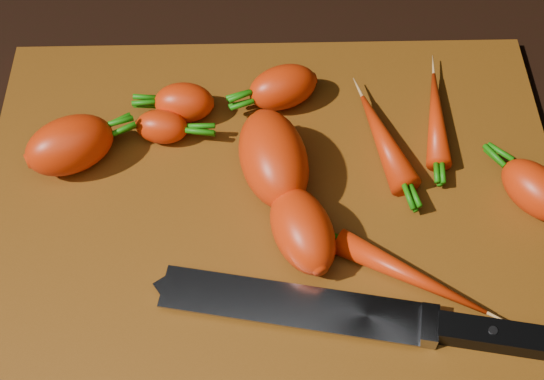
{
  "coord_description": "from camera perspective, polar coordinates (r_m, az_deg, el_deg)",
  "views": [
    {
      "loc": [
        -0.01,
        -0.35,
        0.55
      ],
      "look_at": [
        0.0,
        0.01,
        0.03
      ],
      "focal_mm": 50.0,
      "sensor_mm": 36.0,
      "label": 1
    }
  ],
  "objects": [
    {
      "name": "carrot_5",
      "position": [
        0.68,
        -8.3,
        4.73
      ],
      "size": [
        0.05,
        0.04,
        0.03
      ],
      "primitive_type": "ellipsoid",
      "rotation": [
        0.0,
        0.0,
        -0.14
      ],
      "color": "red",
      "rests_on": "cutting_board"
    },
    {
      "name": "carrot_6",
      "position": [
        0.67,
        19.25,
        -0.01
      ],
      "size": [
        0.07,
        0.08,
        0.04
      ],
      "primitive_type": "ellipsoid",
      "rotation": [
        0.0,
        0.0,
        2.2
      ],
      "color": "red",
      "rests_on": "cutting_board"
    },
    {
      "name": "carrot_0",
      "position": [
        0.67,
        -14.98,
        3.28
      ],
      "size": [
        0.09,
        0.08,
        0.05
      ],
      "primitive_type": "ellipsoid",
      "rotation": [
        0.0,
        0.0,
        0.45
      ],
      "color": "red",
      "rests_on": "cutting_board"
    },
    {
      "name": "carrot_2",
      "position": [
        0.64,
        0.11,
        2.41
      ],
      "size": [
        0.08,
        0.11,
        0.06
      ],
      "primitive_type": "ellipsoid",
      "rotation": [
        0.0,
        0.0,
        -1.36
      ],
      "color": "red",
      "rests_on": "cutting_board"
    },
    {
      "name": "cutting_board",
      "position": [
        0.65,
        0.02,
        -1.93
      ],
      "size": [
        0.5,
        0.4,
        0.01
      ],
      "primitive_type": "cube",
      "color": "brown",
      "rests_on": "ground"
    },
    {
      "name": "ground",
      "position": [
        0.66,
        0.02,
        -2.44
      ],
      "size": [
        2.0,
        2.0,
        0.01
      ],
      "primitive_type": "cube",
      "color": "black"
    },
    {
      "name": "carrot_1",
      "position": [
        0.7,
        -6.64,
        6.56
      ],
      "size": [
        0.06,
        0.04,
        0.04
      ],
      "primitive_type": "ellipsoid",
      "rotation": [
        0.0,
        0.0,
        3.11
      ],
      "color": "red",
      "rests_on": "cutting_board"
    },
    {
      "name": "carrot_3",
      "position": [
        0.61,
        2.31,
        -3.04
      ],
      "size": [
        0.07,
        0.09,
        0.05
      ],
      "primitive_type": "ellipsoid",
      "rotation": [
        0.0,
        0.0,
        1.89
      ],
      "color": "red",
      "rests_on": "cutting_board"
    },
    {
      "name": "carrot_4",
      "position": [
        0.7,
        0.83,
        7.75
      ],
      "size": [
        0.07,
        0.06,
        0.04
      ],
      "primitive_type": "ellipsoid",
      "rotation": [
        0.0,
        0.0,
        3.49
      ],
      "color": "red",
      "rests_on": "cutting_board"
    },
    {
      "name": "carrot_8",
      "position": [
        0.61,
        10.37,
        -6.36
      ],
      "size": [
        0.12,
        0.08,
        0.02
      ],
      "primitive_type": "ellipsoid",
      "rotation": [
        0.0,
        0.0,
        -0.54
      ],
      "color": "red",
      "rests_on": "cutting_board"
    },
    {
      "name": "carrot_9",
      "position": [
        0.68,
        8.4,
        3.75
      ],
      "size": [
        0.05,
        0.11,
        0.03
      ],
      "primitive_type": "ellipsoid",
      "rotation": [
        0.0,
        0.0,
        1.84
      ],
      "color": "red",
      "rests_on": "cutting_board"
    },
    {
      "name": "knife",
      "position": [
        0.59,
        3.29,
        -8.91
      ],
      "size": [
        0.33,
        0.09,
        0.02
      ],
      "rotation": [
        0.0,
        0.0,
        -0.19
      ],
      "color": "gray",
      "rests_on": "cutting_board"
    },
    {
      "name": "carrot_7",
      "position": [
        0.71,
        12.26,
        5.36
      ],
      "size": [
        0.03,
        0.11,
        0.02
      ],
      "primitive_type": "ellipsoid",
      "rotation": [
        0.0,
        0.0,
        1.47
      ],
      "color": "red",
      "rests_on": "cutting_board"
    }
  ]
}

